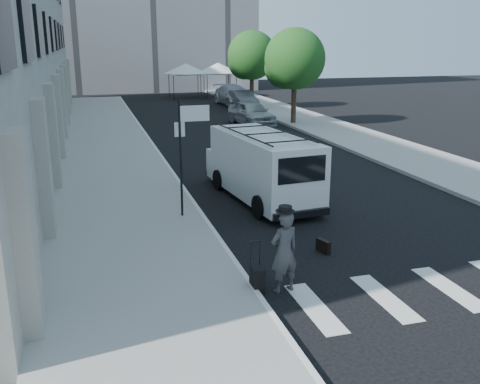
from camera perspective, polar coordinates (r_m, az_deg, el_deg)
ground at (r=14.04m, az=6.77°, el=-6.08°), size 120.00×120.00×0.00m
sidewalk_left at (r=28.46m, az=-14.00°, el=4.97°), size 4.50×48.00×0.15m
sidewalk_right at (r=35.34m, az=7.82°, el=7.34°), size 4.00×56.00×0.15m
sign_pole at (r=15.64m, az=-5.58°, el=6.34°), size 1.03×0.07×3.50m
tree_near at (r=34.55m, az=5.61°, el=13.71°), size 3.80×3.83×6.03m
tree_far at (r=43.05m, az=1.09°, el=14.19°), size 3.80×3.83×6.03m
tent_left at (r=50.87m, az=-5.80°, el=12.95°), size 4.00×4.00×3.20m
tent_right at (r=52.02m, az=-2.35°, el=13.08°), size 4.00×4.00×3.20m
businessman at (r=11.41m, az=4.73°, el=-6.42°), size 0.74×0.58×1.81m
briefcase at (r=13.85m, az=8.87°, el=-5.73°), size 0.24×0.46×0.34m
suitcase at (r=11.59m, az=1.86°, el=-9.28°), size 0.25×0.40×1.12m
cargo_van at (r=18.03m, az=2.29°, el=2.82°), size 2.56×6.05×2.22m
parked_car_a at (r=34.48m, az=1.24°, el=8.44°), size 2.38×4.72×1.54m
parked_car_b at (r=42.89m, az=0.24°, el=9.84°), size 1.60×4.44×1.46m
parked_car_c at (r=45.16m, az=-0.62°, el=10.26°), size 2.62×5.76×1.63m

